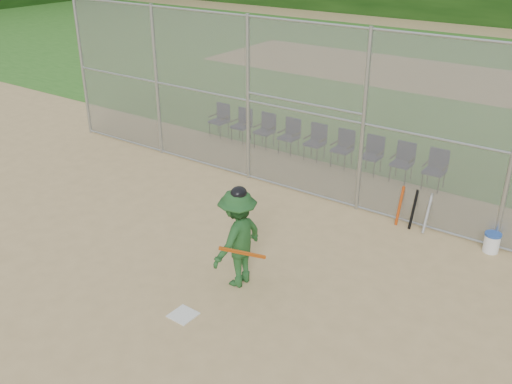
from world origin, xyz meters
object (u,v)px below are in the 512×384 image
Objects in this scene: home_plate at (183,315)px; water_cooler at (492,242)px; batter_at_plate at (238,238)px; chair_0 at (219,121)px.

home_plate is 6.12m from water_cooler.
home_plate is 0.21× the size of batter_at_plate.
batter_at_plate is 1.97× the size of chair_0.
chair_0 is at bearing 131.13° from batter_at_plate.
chair_0 is at bearing 124.74° from home_plate.
batter_at_plate is 4.69× the size of water_cooler.
water_cooler is at bearing -14.44° from chair_0.
chair_0 is (-4.98, 7.18, 0.47)m from home_plate.
water_cooler is 8.81m from chair_0.
water_cooler is at bearing 47.47° from batter_at_plate.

